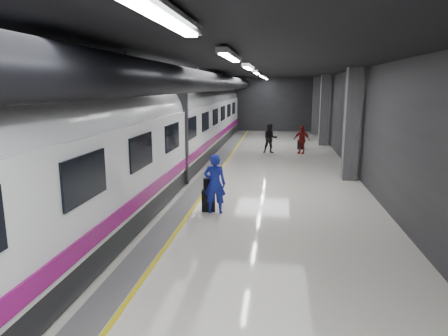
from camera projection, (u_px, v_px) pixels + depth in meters
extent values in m
plane|color=silver|center=(233.00, 188.00, 15.13)|extent=(40.00, 40.00, 0.00)
cube|color=black|center=(234.00, 65.00, 14.23)|extent=(10.00, 40.00, 0.02)
cube|color=#28282B|center=(260.00, 105.00, 34.09)|extent=(10.00, 0.02, 4.50)
cube|color=#28282B|center=(104.00, 127.00, 15.34)|extent=(0.02, 40.00, 4.50)
cube|color=#28282B|center=(375.00, 130.00, 14.02)|extent=(0.02, 40.00, 4.50)
cube|color=slate|center=(198.00, 186.00, 15.30)|extent=(0.65, 39.80, 0.01)
cube|color=yellow|center=(208.00, 187.00, 15.25)|extent=(0.10, 39.80, 0.01)
cylinder|color=black|center=(198.00, 81.00, 14.51)|extent=(0.80, 38.00, 0.80)
cube|color=silver|center=(162.00, 12.00, 3.49)|extent=(0.22, 2.60, 0.10)
cube|color=silver|center=(230.00, 55.00, 8.34)|extent=(0.22, 2.60, 0.10)
cube|color=silver|center=(248.00, 67.00, 13.20)|extent=(0.22, 2.60, 0.10)
cube|color=silver|center=(257.00, 72.00, 18.05)|extent=(0.22, 2.60, 0.10)
cube|color=silver|center=(262.00, 75.00, 22.90)|extent=(0.22, 2.60, 0.10)
cube|color=silver|center=(265.00, 77.00, 27.76)|extent=(0.22, 2.60, 0.10)
cube|color=silver|center=(266.00, 78.00, 31.64)|extent=(0.22, 2.60, 0.10)
cube|color=#515154|center=(351.00, 125.00, 16.02)|extent=(0.55, 0.55, 4.50)
cube|color=#515154|center=(324.00, 110.00, 25.72)|extent=(0.55, 0.55, 4.50)
cube|color=#515154|center=(316.00, 106.00, 31.55)|extent=(0.55, 0.55, 4.50)
cube|color=black|center=(150.00, 176.00, 15.49)|extent=(2.80, 38.00, 0.60)
cube|color=white|center=(149.00, 140.00, 15.21)|extent=(2.90, 38.00, 2.20)
cylinder|color=white|center=(148.00, 115.00, 15.02)|extent=(2.80, 38.00, 2.80)
cube|color=#860C65|center=(187.00, 162.00, 15.17)|extent=(0.04, 38.00, 0.35)
cube|color=black|center=(149.00, 134.00, 15.16)|extent=(3.05, 0.25, 3.80)
cube|color=black|center=(85.00, 178.00, 7.17)|extent=(0.05, 1.60, 0.85)
cube|color=black|center=(141.00, 151.00, 10.08)|extent=(0.05, 1.60, 0.85)
cube|color=black|center=(172.00, 137.00, 12.99)|extent=(0.05, 1.60, 0.85)
cube|color=black|center=(192.00, 128.00, 15.90)|extent=(0.05, 1.60, 0.85)
cube|color=black|center=(205.00, 121.00, 18.82)|extent=(0.05, 1.60, 0.85)
cube|color=black|center=(215.00, 117.00, 21.73)|extent=(0.05, 1.60, 0.85)
cube|color=black|center=(223.00, 113.00, 24.64)|extent=(0.05, 1.60, 0.85)
cube|color=black|center=(229.00, 110.00, 27.55)|extent=(0.05, 1.60, 0.85)
cube|color=black|center=(234.00, 108.00, 30.46)|extent=(0.05, 1.60, 0.85)
imported|color=#1734AD|center=(215.00, 184.00, 11.94)|extent=(0.66, 0.43, 1.81)
cube|color=black|center=(208.00, 201.00, 12.21)|extent=(0.43, 0.31, 0.66)
cube|color=black|center=(208.00, 184.00, 12.12)|extent=(0.31, 0.23, 0.36)
imported|color=black|center=(270.00, 139.00, 22.84)|extent=(0.91, 0.77, 1.68)
imported|color=maroon|center=(302.00, 140.00, 22.71)|extent=(1.01, 0.73, 1.58)
cube|color=black|center=(301.00, 145.00, 24.37)|extent=(0.43, 0.32, 0.56)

